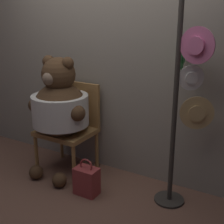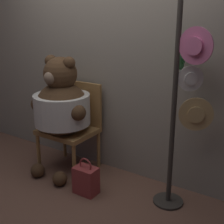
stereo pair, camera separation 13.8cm
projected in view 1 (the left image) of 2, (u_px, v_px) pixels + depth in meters
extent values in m
plane|color=brown|center=(77.00, 191.00, 3.11)|extent=(14.00, 14.00, 0.00)
cube|color=gray|center=(110.00, 47.00, 3.24)|extent=(8.00, 0.10, 2.71)
cylinder|color=#9E703D|center=(36.00, 154.00, 3.42)|extent=(0.04, 0.04, 0.43)
cylinder|color=#9E703D|center=(74.00, 165.00, 3.17)|extent=(0.04, 0.04, 0.43)
cylinder|color=#9E703D|center=(61.00, 141.00, 3.77)|extent=(0.04, 0.04, 0.43)
cylinder|color=#9E703D|center=(97.00, 150.00, 3.52)|extent=(0.04, 0.04, 0.43)
cube|color=#9E703D|center=(66.00, 132.00, 3.40)|extent=(0.57, 0.49, 0.05)
cube|color=#9E703D|center=(78.00, 103.00, 3.50)|extent=(0.57, 0.04, 0.49)
sphere|color=#4C331E|center=(60.00, 110.00, 3.25)|extent=(0.58, 0.58, 0.58)
cylinder|color=silver|center=(60.00, 110.00, 3.25)|extent=(0.59, 0.59, 0.32)
sphere|color=#4C331E|center=(59.00, 74.00, 3.14)|extent=(0.35, 0.35, 0.35)
sphere|color=#4C331E|center=(49.00, 61.00, 3.16)|extent=(0.13, 0.13, 0.13)
sphere|color=#4C331E|center=(68.00, 63.00, 3.04)|extent=(0.13, 0.13, 0.13)
sphere|color=#7A604C|center=(49.00, 79.00, 3.02)|extent=(0.13, 0.13, 0.13)
sphere|color=#4C331E|center=(36.00, 105.00, 3.32)|extent=(0.16, 0.16, 0.16)
sphere|color=#4C331E|center=(77.00, 113.00, 3.05)|extent=(0.16, 0.16, 0.16)
sphere|color=#4C331E|center=(36.00, 172.00, 3.32)|extent=(0.15, 0.15, 0.15)
sphere|color=#4C331E|center=(59.00, 180.00, 3.16)|extent=(0.15, 0.15, 0.15)
cylinder|color=#332D28|center=(169.00, 199.00, 2.95)|extent=(0.28, 0.28, 0.02)
cylinder|color=#332D28|center=(175.00, 107.00, 2.67)|extent=(0.04, 0.04, 1.85)
cylinder|color=#3D9351|center=(182.00, 58.00, 2.70)|extent=(0.04, 0.20, 0.20)
cylinder|color=#3D9351|center=(182.00, 58.00, 2.70)|extent=(0.05, 0.10, 0.10)
cylinder|color=tan|center=(197.00, 113.00, 2.65)|extent=(0.27, 0.12, 0.29)
cylinder|color=tan|center=(197.00, 113.00, 2.65)|extent=(0.15, 0.09, 0.14)
cylinder|color=#D16693|center=(197.00, 45.00, 2.41)|extent=(0.29, 0.06, 0.29)
cylinder|color=#D16693|center=(197.00, 45.00, 2.41)|extent=(0.15, 0.09, 0.14)
cylinder|color=silver|center=(191.00, 78.00, 2.59)|extent=(0.19, 0.12, 0.21)
cylinder|color=silver|center=(191.00, 78.00, 2.59)|extent=(0.11, 0.10, 0.10)
cube|color=maroon|center=(87.00, 181.00, 3.02)|extent=(0.23, 0.15, 0.27)
torus|color=maroon|center=(86.00, 166.00, 2.97)|extent=(0.14, 0.02, 0.14)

